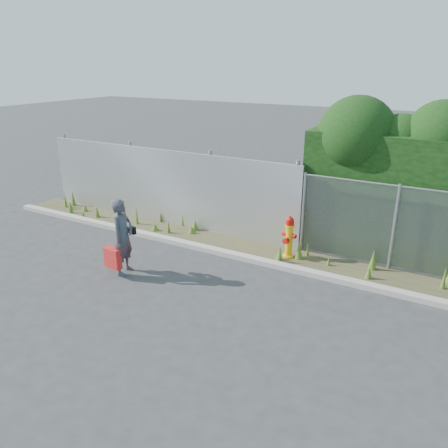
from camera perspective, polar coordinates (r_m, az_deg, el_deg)
ground at (r=9.33m, az=-2.64°, el=-8.73°), size 80.00×80.00×0.00m
curb at (r=10.70m, az=2.46°, el=-4.34°), size 16.00×0.22×0.12m
weed_strip at (r=11.18m, az=4.88°, el=-2.96°), size 16.00×1.35×0.53m
corrugated_fence at (r=12.94m, az=-7.93°, el=4.85°), size 8.50×0.21×2.30m
chainlink_fence at (r=10.49m, az=26.93°, el=-1.45°), size 6.50×0.07×2.05m
fire_hydrant at (r=10.73m, az=8.49°, el=-1.76°), size 0.36×0.33×1.09m
woman at (r=9.97m, az=-13.07°, el=-1.65°), size 0.55×0.72×1.77m
red_tote_bag at (r=10.04m, az=-14.34°, el=-4.34°), size 0.42×0.15×0.55m
black_shoulder_bag at (r=10.09m, az=-11.99°, el=-0.77°), size 0.22×0.09×0.17m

